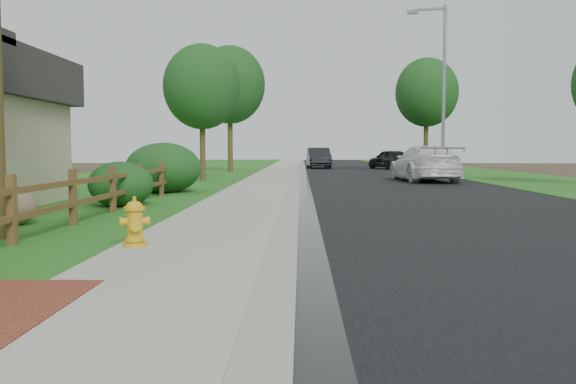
{
  "coord_description": "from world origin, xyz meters",
  "views": [
    {
      "loc": [
        0.65,
        -6.0,
        1.46
      ],
      "look_at": [
        0.43,
        4.26,
        0.74
      ],
      "focal_mm": 38.0,
      "sensor_mm": 36.0,
      "label": 1
    }
  ],
  "objects_px": {
    "dark_car_mid": "(390,159)",
    "streetlight": "(441,79)",
    "ranch_fence": "(95,191)",
    "fire_hydrant": "(135,223)",
    "white_suv": "(424,164)"
  },
  "relations": [
    {
      "from": "fire_hydrant",
      "to": "white_suv",
      "type": "distance_m",
      "value": 20.99
    },
    {
      "from": "white_suv",
      "to": "ranch_fence",
      "type": "bearing_deg",
      "value": 53.17
    },
    {
      "from": "dark_car_mid",
      "to": "ranch_fence",
      "type": "bearing_deg",
      "value": 51.19
    },
    {
      "from": "ranch_fence",
      "to": "streetlight",
      "type": "height_order",
      "value": "streetlight"
    },
    {
      "from": "ranch_fence",
      "to": "fire_hydrant",
      "type": "distance_m",
      "value": 4.37
    },
    {
      "from": "ranch_fence",
      "to": "dark_car_mid",
      "type": "distance_m",
      "value": 34.45
    },
    {
      "from": "streetlight",
      "to": "white_suv",
      "type": "bearing_deg",
      "value": -107.91
    },
    {
      "from": "dark_car_mid",
      "to": "streetlight",
      "type": "xyz_separation_m",
      "value": [
        1.33,
        -10.24,
        4.66
      ]
    },
    {
      "from": "fire_hydrant",
      "to": "streetlight",
      "type": "bearing_deg",
      "value": 68.84
    },
    {
      "from": "fire_hydrant",
      "to": "dark_car_mid",
      "type": "xyz_separation_m",
      "value": [
        8.9,
        36.64,
        0.33
      ]
    },
    {
      "from": "fire_hydrant",
      "to": "dark_car_mid",
      "type": "relative_size",
      "value": 0.16
    },
    {
      "from": "ranch_fence",
      "to": "fire_hydrant",
      "type": "bearing_deg",
      "value": -64.16
    },
    {
      "from": "dark_car_mid",
      "to": "streetlight",
      "type": "relative_size",
      "value": 0.45
    },
    {
      "from": "fire_hydrant",
      "to": "streetlight",
      "type": "relative_size",
      "value": 0.07
    },
    {
      "from": "white_suv",
      "to": "dark_car_mid",
      "type": "bearing_deg",
      "value": -97.44
    }
  ]
}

